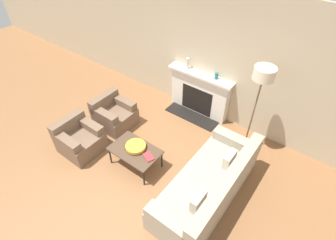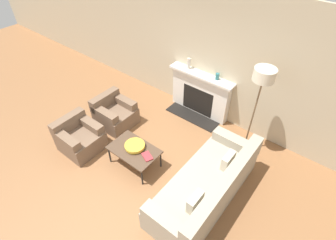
{
  "view_description": "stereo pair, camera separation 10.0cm",
  "coord_description": "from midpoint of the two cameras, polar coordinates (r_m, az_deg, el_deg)",
  "views": [
    {
      "loc": [
        2.3,
        -1.94,
        4.11
      ],
      "look_at": [
        -0.19,
        1.37,
        0.45
      ],
      "focal_mm": 28.0,
      "sensor_mm": 36.0,
      "label": 1
    },
    {
      "loc": [
        2.38,
        -1.88,
        4.11
      ],
      "look_at": [
        -0.19,
        1.37,
        0.45
      ],
      "focal_mm": 28.0,
      "sensor_mm": 36.0,
      "label": 2
    }
  ],
  "objects": [
    {
      "name": "armchair_far",
      "position": [
        6.07,
        -12.16,
        1.19
      ],
      "size": [
        0.78,
        0.76,
        0.69
      ],
      "rotation": [
        0.0,
        0.0,
        1.57
      ],
      "color": "brown",
      "rests_on": "ground_plane"
    },
    {
      "name": "book",
      "position": [
        4.85,
        -4.86,
        -7.95
      ],
      "size": [
        0.26,
        0.22,
        0.02
      ],
      "rotation": [
        0.0,
        0.0,
        -0.39
      ],
      "color": "#9E2D33",
      "rests_on": "coffee_table"
    },
    {
      "name": "mantel_vase_left",
      "position": [
        6.01,
        3.8,
        12.22
      ],
      "size": [
        0.08,
        0.08,
        0.25
      ],
      "color": "beige",
      "rests_on": "fireplace"
    },
    {
      "name": "mantel_vase_center_left",
      "position": [
        5.73,
        9.98,
        9.44
      ],
      "size": [
        0.08,
        0.08,
        0.14
      ],
      "color": "#28666B",
      "rests_on": "fireplace"
    },
    {
      "name": "couch",
      "position": [
        4.66,
        8.31,
        -14.01
      ],
      "size": [
        0.93,
        2.27,
        0.84
      ],
      "rotation": [
        0.0,
        0.0,
        -1.57
      ],
      "color": "#9E937F",
      "rests_on": "ground_plane"
    },
    {
      "name": "coffee_table",
      "position": [
        5.03,
        -7.76,
        -6.72
      ],
      "size": [
        0.94,
        0.61,
        0.43
      ],
      "color": "#4C3828",
      "rests_on": "ground_plane"
    },
    {
      "name": "ground_plane",
      "position": [
        5.11,
        -8.33,
        -12.86
      ],
      "size": [
        18.0,
        18.0,
        0.0
      ],
      "primitive_type": "plane",
      "color": "brown"
    },
    {
      "name": "floor_lamp",
      "position": [
        4.86,
        19.01,
        7.08
      ],
      "size": [
        0.39,
        0.39,
        1.9
      ],
      "color": "brown",
      "rests_on": "ground_plane"
    },
    {
      "name": "fireplace",
      "position": [
        6.2,
        6.28,
        5.72
      ],
      "size": [
        1.57,
        0.59,
        1.06
      ],
      "color": "silver",
      "rests_on": "ground_plane"
    },
    {
      "name": "wall_back",
      "position": [
        5.77,
        8.86,
        13.47
      ],
      "size": [
        18.0,
        0.06,
        2.9
      ],
      "color": "#BCAD8E",
      "rests_on": "ground_plane"
    },
    {
      "name": "armchair_near",
      "position": [
        5.68,
        -19.23,
        -3.94
      ],
      "size": [
        0.78,
        0.76,
        0.69
      ],
      "rotation": [
        0.0,
        0.0,
        1.57
      ],
      "color": "brown",
      "rests_on": "ground_plane"
    },
    {
      "name": "bowl",
      "position": [
        4.99,
        -7.62,
        -5.71
      ],
      "size": [
        0.38,
        0.38,
        0.08
      ],
      "color": "gold",
      "rests_on": "coffee_table"
    }
  ]
}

